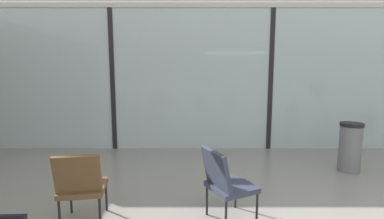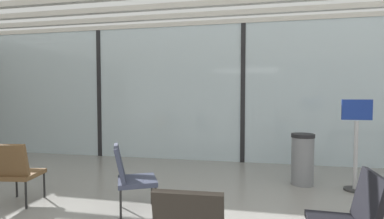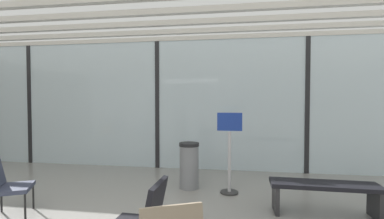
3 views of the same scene
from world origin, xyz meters
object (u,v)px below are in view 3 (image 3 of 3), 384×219
object	(u,v)px
lounge_chair_5	(143,219)
info_sign	(229,155)
parked_airplane	(164,89)
waiting_bench	(324,190)
lounge_chair_3	(5,182)
trash_bin	(189,165)

from	to	relation	value
lounge_chair_5	info_sign	world-z (taller)	info_sign
parked_airplane	waiting_bench	xyz separation A→B (m)	(4.35, -7.61, -1.79)
info_sign	lounge_chair_3	bearing A→B (deg)	-155.01
lounge_chair_5	info_sign	size ratio (longest dim) A/B	0.60
parked_airplane	waiting_bench	size ratio (longest dim) A/B	8.59
lounge_chair_3	parked_airplane	bearing A→B (deg)	-27.02
lounge_chair_3	lounge_chair_5	size ratio (longest dim) A/B	1.00
waiting_bench	lounge_chair_3	bearing A→B (deg)	10.92
parked_airplane	waiting_bench	world-z (taller)	parked_airplane
trash_bin	info_sign	bearing A→B (deg)	-12.42
lounge_chair_3	waiting_bench	bearing A→B (deg)	-106.62
parked_airplane	waiting_bench	distance (m)	8.95
lounge_chair_3	trash_bin	distance (m)	2.89
lounge_chair_3	trash_bin	size ratio (longest dim) A/B	1.01
lounge_chair_3	trash_bin	world-z (taller)	lounge_chair_3
parked_airplane	lounge_chair_5	xyz separation A→B (m)	(2.17, -9.18, -1.66)
parked_airplane	trash_bin	size ratio (longest dim) A/B	15.09
lounge_chair_5	info_sign	xyz separation A→B (m)	(0.82, 2.29, 0.18)
parked_airplane	trash_bin	xyz separation A→B (m)	(2.23, -6.72, -1.72)
waiting_bench	trash_bin	distance (m)	2.30
parked_airplane	lounge_chair_5	distance (m)	9.58
parked_airplane	lounge_chair_3	bearing A→B (deg)	-91.06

